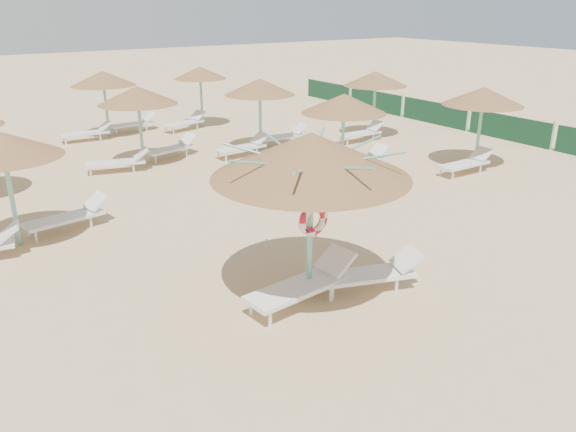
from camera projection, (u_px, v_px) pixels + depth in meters
ground at (323, 291)px, 11.01m from camera, size 120.00×120.00×0.00m
main_palapa at (311, 156)px, 9.80m from camera, size 3.57×3.57×3.20m
lounger_main_a at (305, 283)px, 10.46m from camera, size 2.33×0.92×0.83m
lounger_main_b at (372, 273)px, 10.96m from camera, size 2.14×1.24×0.74m
palapa_field at (201, 96)px, 19.20m from camera, size 18.37×14.26×2.69m
windbreak_fence at (435, 113)px, 25.83m from camera, size 0.08×19.84×1.10m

